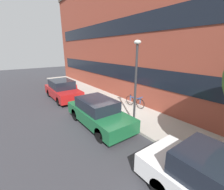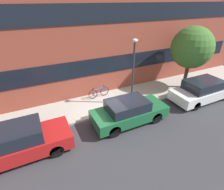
{
  "view_description": "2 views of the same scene",
  "coord_description": "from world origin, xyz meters",
  "px_view_note": "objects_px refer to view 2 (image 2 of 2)",
  "views": [
    {
      "loc": [
        6.9,
        -4.64,
        3.76
      ],
      "look_at": [
        0.19,
        0.3,
        1.21
      ],
      "focal_mm": 24.0,
      "sensor_mm": 36.0,
      "label": 1
    },
    {
      "loc": [
        -3.37,
        -7.69,
        6.05
      ],
      "look_at": [
        0.54,
        0.42,
        1.04
      ],
      "focal_mm": 28.0,
      "sensor_mm": 36.0,
      "label": 2
    }
  ],
  "objects_px": {
    "lamp_post": "(133,65)",
    "fire_hydrant": "(0,132)",
    "street_tree": "(192,48)",
    "bicycle": "(99,92)",
    "parked_car_white": "(203,90)",
    "parked_car_red": "(20,142)",
    "parked_car_green": "(129,111)"
  },
  "relations": [
    {
      "from": "parked_car_green",
      "to": "fire_hydrant",
      "type": "relative_size",
      "value": 6.08
    },
    {
      "from": "parked_car_white",
      "to": "lamp_post",
      "type": "xyz_separation_m",
      "value": [
        -4.64,
        1.48,
        1.97
      ]
    },
    {
      "from": "fire_hydrant",
      "to": "street_tree",
      "type": "bearing_deg",
      "value": 1.32
    },
    {
      "from": "parked_car_green",
      "to": "parked_car_white",
      "type": "height_order",
      "value": "parked_car_white"
    },
    {
      "from": "fire_hydrant",
      "to": "bicycle",
      "type": "relative_size",
      "value": 0.45
    },
    {
      "from": "bicycle",
      "to": "parked_car_green",
      "type": "bearing_deg",
      "value": -86.38
    },
    {
      "from": "fire_hydrant",
      "to": "street_tree",
      "type": "relative_size",
      "value": 0.15
    },
    {
      "from": "street_tree",
      "to": "parked_car_white",
      "type": "bearing_deg",
      "value": -95.41
    },
    {
      "from": "parked_car_red",
      "to": "parked_car_green",
      "type": "height_order",
      "value": "parked_car_red"
    },
    {
      "from": "street_tree",
      "to": "lamp_post",
      "type": "relative_size",
      "value": 1.09
    },
    {
      "from": "parked_car_white",
      "to": "street_tree",
      "type": "xyz_separation_m",
      "value": [
        0.17,
        1.76,
        2.4
      ]
    },
    {
      "from": "parked_car_red",
      "to": "bicycle",
      "type": "xyz_separation_m",
      "value": [
        4.85,
        3.11,
        -0.23
      ]
    },
    {
      "from": "parked_car_white",
      "to": "street_tree",
      "type": "relative_size",
      "value": 1.04
    },
    {
      "from": "parked_car_white",
      "to": "lamp_post",
      "type": "distance_m",
      "value": 5.26
    },
    {
      "from": "parked_car_red",
      "to": "fire_hydrant",
      "type": "xyz_separation_m",
      "value": [
        -0.89,
        1.48,
        -0.26
      ]
    },
    {
      "from": "bicycle",
      "to": "street_tree",
      "type": "xyz_separation_m",
      "value": [
        6.39,
        -1.35,
        2.6
      ]
    },
    {
      "from": "lamp_post",
      "to": "parked_car_white",
      "type": "bearing_deg",
      "value": -17.72
    },
    {
      "from": "parked_car_white",
      "to": "bicycle",
      "type": "height_order",
      "value": "parked_car_white"
    },
    {
      "from": "fire_hydrant",
      "to": "parked_car_white",
      "type": "bearing_deg",
      "value": -7.05
    },
    {
      "from": "parked_car_red",
      "to": "parked_car_white",
      "type": "xyz_separation_m",
      "value": [
        11.07,
        0.0,
        -0.03
      ]
    },
    {
      "from": "parked_car_white",
      "to": "parked_car_red",
      "type": "bearing_deg",
      "value": -180.0
    },
    {
      "from": "parked_car_green",
      "to": "street_tree",
      "type": "height_order",
      "value": "street_tree"
    },
    {
      "from": "lamp_post",
      "to": "fire_hydrant",
      "type": "bearing_deg",
      "value": -179.95
    },
    {
      "from": "parked_car_green",
      "to": "parked_car_white",
      "type": "distance_m",
      "value": 5.71
    },
    {
      "from": "parked_car_green",
      "to": "fire_hydrant",
      "type": "height_order",
      "value": "parked_car_green"
    },
    {
      "from": "fire_hydrant",
      "to": "street_tree",
      "type": "xyz_separation_m",
      "value": [
        12.13,
        0.28,
        2.63
      ]
    },
    {
      "from": "fire_hydrant",
      "to": "lamp_post",
      "type": "bearing_deg",
      "value": 0.05
    },
    {
      "from": "fire_hydrant",
      "to": "lamp_post",
      "type": "distance_m",
      "value": 7.64
    },
    {
      "from": "fire_hydrant",
      "to": "bicycle",
      "type": "height_order",
      "value": "bicycle"
    },
    {
      "from": "bicycle",
      "to": "lamp_post",
      "type": "xyz_separation_m",
      "value": [
        1.58,
        -1.62,
        2.17
      ]
    },
    {
      "from": "bicycle",
      "to": "street_tree",
      "type": "relative_size",
      "value": 0.35
    },
    {
      "from": "parked_car_red",
      "to": "lamp_post",
      "type": "bearing_deg",
      "value": 13.01
    }
  ]
}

